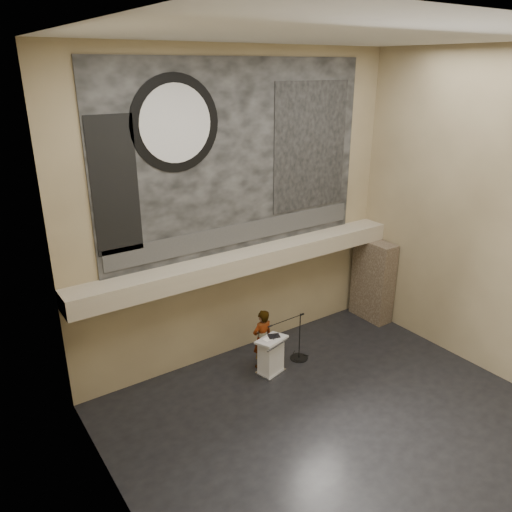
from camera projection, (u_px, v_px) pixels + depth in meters
floor at (331, 418)px, 12.06m from camera, size 10.00×10.00×0.00m
ceiling at (356, 35)px, 9.01m from camera, size 10.00×10.00×0.00m
wall_back at (239, 212)px, 13.62m from camera, size 10.00×0.02×8.50m
wall_left at (110, 318)px, 7.90m from camera, size 0.02×8.00×8.50m
wall_right at (480, 216)px, 13.18m from camera, size 0.02×8.00×8.50m
soffit at (248, 260)px, 13.77m from camera, size 10.00×0.80×0.50m
sprinkler_left at (198, 283)px, 12.99m from camera, size 0.04×0.04×0.06m
sprinkler_right at (302, 256)px, 14.84m from camera, size 0.04×0.04×0.06m
banner at (239, 158)px, 13.07m from camera, size 8.00×0.05×5.00m
banner_text_strip at (241, 233)px, 13.78m from camera, size 7.76×0.02×0.55m
banner_clock_rim at (176, 124)px, 11.73m from camera, size 2.30×0.02×2.30m
banner_clock_face at (176, 124)px, 11.72m from camera, size 1.84×0.02×1.84m
banner_building_print at (311, 147)px, 14.27m from camera, size 2.60×0.02×3.60m
banner_brick_print at (115, 187)px, 11.36m from camera, size 1.10×0.02×3.20m
stone_pier at (373, 280)px, 16.46m from camera, size 0.60×1.40×2.70m
lectern at (271, 356)px, 13.64m from camera, size 0.92×0.74×1.14m
binder at (274, 336)px, 13.51m from camera, size 0.38×0.34×0.04m
papers at (269, 340)px, 13.36m from camera, size 0.29×0.36×0.00m
speaker_person at (262, 339)px, 13.84m from camera, size 0.66×0.44×1.76m
mic_stand at (298, 352)px, 14.44m from camera, size 1.40×0.52×1.45m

